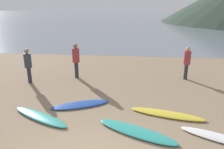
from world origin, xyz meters
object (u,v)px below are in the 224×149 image
(surfboard_2, at_px, (40,117))
(person_1, at_px, (28,63))
(surfboard_3, at_px, (80,105))
(surfboard_4, at_px, (136,131))
(person_0, at_px, (187,60))
(surfboard_5, at_px, (167,114))
(person_2, at_px, (76,58))

(surfboard_2, relative_size, person_1, 1.47)
(surfboard_3, bearing_deg, surfboard_4, -61.97)
(surfboard_2, distance_m, person_0, 6.95)
(person_1, bearing_deg, surfboard_4, -80.10)
(surfboard_3, height_order, person_1, person_1)
(surfboard_4, bearing_deg, surfboard_5, 74.45)
(surfboard_4, height_order, surfboard_5, surfboard_4)
(person_2, bearing_deg, surfboard_4, 33.51)
(surfboard_5, bearing_deg, person_2, 153.18)
(person_0, bearing_deg, surfboard_3, 75.39)
(surfboard_2, distance_m, surfboard_4, 3.07)
(person_2, bearing_deg, surfboard_2, -0.89)
(surfboard_3, distance_m, person_1, 3.63)
(surfboard_4, relative_size, person_0, 1.52)
(surfboard_3, height_order, surfboard_5, surfboard_5)
(surfboard_4, xyz_separation_m, person_1, (-4.81, 3.61, 0.88))
(surfboard_4, distance_m, person_1, 6.08)
(surfboard_5, xyz_separation_m, person_1, (-5.80, 2.48, 0.88))
(surfboard_2, height_order, surfboard_5, surfboard_2)
(person_0, height_order, person_2, person_2)
(person_0, distance_m, person_2, 5.23)
(surfboard_4, height_order, person_0, person_0)
(surfboard_4, xyz_separation_m, surfboard_5, (0.99, 1.13, -0.01))
(surfboard_3, relative_size, surfboard_4, 0.87)
(surfboard_2, xyz_separation_m, surfboard_3, (1.05, 1.00, -0.01))
(surfboard_2, distance_m, surfboard_3, 1.45)
(surfboard_2, xyz_separation_m, person_2, (0.14, 4.01, 0.94))
(person_0, bearing_deg, person_2, 41.22)
(person_0, height_order, person_1, person_1)
(surfboard_5, bearing_deg, surfboard_4, -116.70)
(surfboard_5, bearing_deg, person_1, 171.50)
(surfboard_5, height_order, person_2, person_2)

